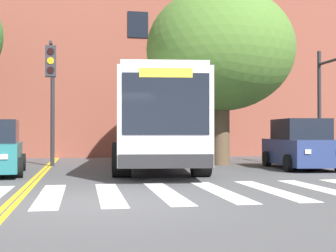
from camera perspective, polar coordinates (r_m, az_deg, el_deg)
name	(u,v)px	position (r m, az deg, el deg)	size (l,w,h in m)	color
ground_plane	(99,204)	(9.02, -8.41, -9.40)	(120.00, 120.00, 0.00)	#4C4C4F
crosswalk	(80,195)	(10.38, -10.63, -8.23)	(14.30, 3.98, 0.01)	white
lane_line_yellow_inner	(54,159)	(24.37, -13.68, -3.89)	(0.12, 36.00, 0.01)	gold
lane_line_yellow_outer	(58,159)	(24.36, -13.30, -3.89)	(0.12, 36.00, 0.01)	gold
city_bus	(157,120)	(17.60, -1.37, 0.70)	(3.82, 11.58, 3.26)	white
car_navy_far_lane	(301,146)	(17.95, 15.87, -2.33)	(2.29, 4.12, 1.84)	navy
car_tan_behind_bus	(150,140)	(27.41, -2.19, -1.75)	(2.35, 4.85, 1.91)	tan
traffic_light_overhead	(52,82)	(17.53, -13.98, 5.19)	(0.41, 3.81, 4.72)	#28282D
street_tree_curbside_large	(220,51)	(19.71, 6.40, 9.13)	(8.50, 8.56, 7.29)	brown
building_facade	(132,43)	(28.73, -4.45, 10.04)	(37.24, 6.54, 13.42)	brown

